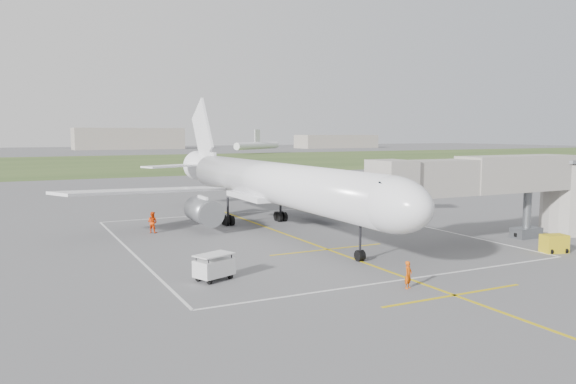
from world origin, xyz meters
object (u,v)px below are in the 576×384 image
airliner (270,183)px  baggage_cart (214,267)px  gpu_unit (554,244)px  ramp_worker_wing (152,222)px  jet_bridge (509,185)px  ramp_worker_nose (408,275)px

airliner → baggage_cart: (-11.02, -15.56, -3.55)m
gpu_unit → ramp_worker_wing: bearing=152.7°
jet_bridge → ramp_worker_wing: 31.58m
baggage_cart → ramp_worker_wing: ramp_worker_wing is taller
ramp_worker_wing → jet_bridge: bearing=-170.0°
airliner → ramp_worker_nose: size_ratio=28.67×
gpu_unit → baggage_cart: (-25.95, 3.90, 0.16)m
jet_bridge → ramp_worker_wing: (-26.32, 17.03, -3.76)m
gpu_unit → ramp_worker_nose: (-16.37, -2.98, 0.13)m
airliner → ramp_worker_nose: airliner is taller
airliner → baggage_cart: size_ratio=17.11×
baggage_cart → gpu_unit: bearing=-31.1°
jet_bridge → baggage_cart: bearing=-177.2°
airliner → ramp_worker_wing: airliner is taller
baggage_cart → ramp_worker_nose: 11.80m
airliner → ramp_worker_nose: 22.78m
baggage_cart → ramp_worker_wing: bearing=66.1°
jet_bridge → ramp_worker_wing: bearing=147.1°
gpu_unit → ramp_worker_nose: bearing=-155.9°
jet_bridge → ramp_worker_nose: 19.42m
gpu_unit → jet_bridge: bearing=95.1°
gpu_unit → ramp_worker_nose: 16.64m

